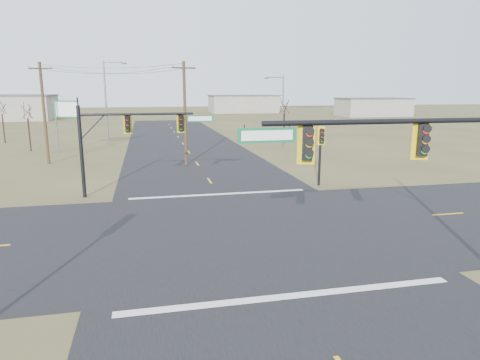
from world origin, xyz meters
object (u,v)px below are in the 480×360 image
utility_pole_far (44,112)px  streetlight_c (108,98)px  bare_tree_b (1,107)px  bare_tree_c (284,106)px  highway_sign (67,116)px  utility_pole_near (185,112)px  mast_arm_near (425,157)px  bare_tree_a (27,111)px  pedestal_signal_ne (321,143)px  streetlight_a (281,108)px  mast_arm_far (132,130)px

utility_pole_far → streetlight_c: (4.73, 13.46, 0.96)m
bare_tree_b → bare_tree_c: bearing=-12.3°
highway_sign → utility_pole_near: bearing=-20.1°
mast_arm_near → bare_tree_a: 46.55m
highway_sign → pedestal_signal_ne: bearing=-24.1°
streetlight_a → streetlight_c: bearing=149.2°
streetlight_a → bare_tree_b: size_ratio=1.46×
highway_sign → bare_tree_c: size_ratio=0.94×
mast_arm_near → bare_tree_a: (-22.11, 40.97, -0.19)m
streetlight_a → highway_sign: bearing=164.6°
mast_arm_far → pedestal_signal_ne: (13.31, -0.13, -1.16)m
streetlight_c → bare_tree_b: bearing=145.8°
bare_tree_b → bare_tree_a: bearing=-59.6°
mast_arm_far → bare_tree_a: (-12.27, 24.15, 0.27)m
streetlight_c → bare_tree_a: 9.46m
bare_tree_b → pedestal_signal_ne: bearing=-47.2°
highway_sign → streetlight_a: (24.54, -2.33, 0.70)m
utility_pole_near → pedestal_signal_ne: bearing=-51.7°
streetlight_c → bare_tree_c: size_ratio=1.69×
streetlight_c → bare_tree_c: bearing=-19.7°
bare_tree_a → streetlight_a: bearing=-7.9°
utility_pole_far → bare_tree_b: bearing=116.1°
streetlight_a → bare_tree_b: (-34.37, 13.12, -0.12)m
mast_arm_far → highway_sign: 23.77m
streetlight_c → mast_arm_near: bearing=-86.4°
mast_arm_far → bare_tree_b: 37.63m
mast_arm_near → utility_pole_far: bearing=141.8°
mast_arm_near → utility_pole_far: utility_pole_far is taller
utility_pole_near → utility_pole_far: (-12.88, 3.41, -0.01)m
streetlight_c → utility_pole_near: bearing=-77.4°
mast_arm_far → streetlight_a: 26.20m
utility_pole_far → bare_tree_a: size_ratio=1.62×
bare_tree_a → bare_tree_c: (31.12, 1.16, 0.21)m
mast_arm_near → bare_tree_a: mast_arm_near is taller
mast_arm_far → bare_tree_b: mast_arm_far is taller
streetlight_c → utility_pole_far: bearing=-122.6°
utility_pole_far → bare_tree_c: bearing=21.8°
bare_tree_a → bare_tree_b: 10.55m
mast_arm_far → streetlight_a: size_ratio=1.03×
mast_arm_near → streetlight_a: 37.59m
pedestal_signal_ne → bare_tree_b: size_ratio=0.75×
highway_sign → streetlight_c: bearing=75.8°
utility_pole_far → streetlight_a: bearing=12.7°
mast_arm_near → streetlight_a: size_ratio=1.20×
utility_pole_far → highway_sign: bearing=85.6°
mast_arm_far → bare_tree_b: size_ratio=1.50×
mast_arm_near → streetlight_c: size_ratio=0.98×
pedestal_signal_ne → streetlight_a: (3.45, 20.26, 1.60)m
streetlight_a → bare_tree_b: bearing=149.1°
mast_arm_far → bare_tree_a: size_ratio=1.50×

